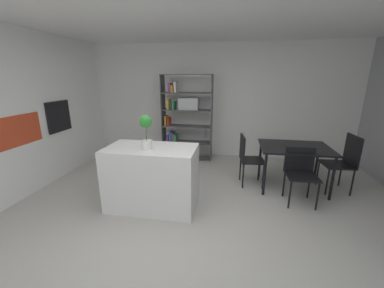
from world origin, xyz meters
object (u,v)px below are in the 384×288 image
(built_in_oven, at_px, (59,116))
(dining_chair_island_side, at_px, (247,156))
(kitchen_island, at_px, (152,177))
(potted_plant_on_island, at_px, (146,129))
(dining_table, at_px, (295,151))
(open_bookshelf, at_px, (184,117))
(dining_chair_window_side, at_px, (344,159))
(dining_chair_near, at_px, (300,170))

(built_in_oven, height_order, dining_chair_island_side, built_in_oven)
(kitchen_island, relative_size, potted_plant_on_island, 2.72)
(potted_plant_on_island, height_order, dining_table, potted_plant_on_island)
(open_bookshelf, distance_m, dining_chair_island_side, 1.92)
(dining_chair_island_side, bearing_deg, kitchen_island, 118.41)
(potted_plant_on_island, bearing_deg, built_in_oven, 155.88)
(potted_plant_on_island, xyz_separation_m, dining_chair_window_side, (3.04, 1.10, -0.63))
(dining_chair_near, relative_size, dining_chair_island_side, 0.93)
(dining_chair_island_side, bearing_deg, dining_chair_window_side, -96.18)
(dining_chair_island_side, bearing_deg, potted_plant_on_island, 119.97)
(dining_chair_near, height_order, dining_chair_island_side, dining_chair_island_side)
(built_in_oven, height_order, potted_plant_on_island, built_in_oven)
(open_bookshelf, xyz_separation_m, dining_chair_near, (2.20, -1.68, -0.48))
(potted_plant_on_island, bearing_deg, dining_chair_window_side, 20.00)
(dining_chair_window_side, xyz_separation_m, dining_chair_near, (-0.80, -0.48, -0.06))
(built_in_oven, distance_m, dining_chair_window_side, 5.17)
(potted_plant_on_island, relative_size, dining_table, 0.42)
(open_bookshelf, height_order, dining_chair_island_side, open_bookshelf)
(dining_chair_island_side, bearing_deg, built_in_oven, 85.50)
(kitchen_island, relative_size, dining_table, 1.13)
(built_in_oven, height_order, dining_chair_window_side, built_in_oven)
(kitchen_island, relative_size, open_bookshelf, 0.67)
(kitchen_island, xyz_separation_m, dining_chair_island_side, (1.43, 1.01, 0.08))
(dining_chair_window_side, bearing_deg, dining_chair_island_side, -93.61)
(potted_plant_on_island, distance_m, open_bookshelf, 2.32)
(built_in_oven, relative_size, dining_chair_near, 0.67)
(dining_table, bearing_deg, kitchen_island, -155.25)
(built_in_oven, bearing_deg, dining_chair_window_side, 1.85)
(built_in_oven, distance_m, dining_chair_near, 4.39)
(dining_chair_near, bearing_deg, kitchen_island, -168.20)
(open_bookshelf, relative_size, dining_chair_near, 2.29)
(dining_chair_window_side, relative_size, dining_chair_island_side, 1.07)
(potted_plant_on_island, distance_m, dining_chair_window_side, 3.29)
(dining_table, distance_m, dining_chair_near, 0.49)
(dining_table, relative_size, dining_chair_window_side, 1.17)
(kitchen_island, height_order, potted_plant_on_island, potted_plant_on_island)
(open_bookshelf, height_order, dining_chair_near, open_bookshelf)
(potted_plant_on_island, height_order, open_bookshelf, open_bookshelf)
(built_in_oven, relative_size, potted_plant_on_island, 1.20)
(kitchen_island, distance_m, open_bookshelf, 2.30)
(kitchen_island, relative_size, dining_chair_window_side, 1.32)
(kitchen_island, distance_m, dining_chair_island_side, 1.75)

